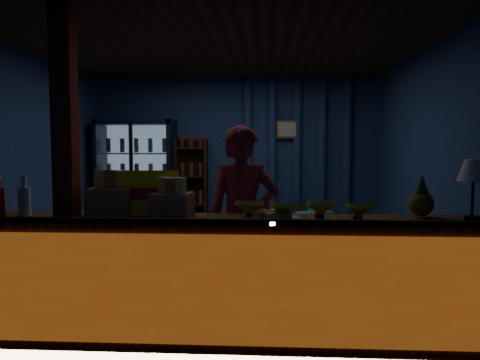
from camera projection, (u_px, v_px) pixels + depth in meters
The scene contains 19 objects.
ground at pixel (223, 272), 5.58m from camera, with size 4.60×4.60×0.00m, color #515154.
room_walls at pixel (223, 140), 5.46m from camera, with size 4.60×4.60×4.60m.
counter at pixel (200, 278), 3.64m from camera, with size 4.40×0.57×0.99m.
support_post at pixel (66, 173), 3.64m from camera, with size 0.16×0.16×2.60m, color maroon.
beverage_cooler at pixel (138, 181), 7.50m from camera, with size 1.20×0.62×1.90m.
bottle_shelf at pixel (192, 189), 7.60m from camera, with size 0.50×0.28×1.60m.
curtain_folds at pixel (297, 158), 7.55m from camera, with size 1.74×0.14×2.50m.
framed_picture at pixel (288, 130), 7.48m from camera, with size 0.36×0.04×0.28m.
shopkeeper at pixel (242, 222), 4.08m from camera, with size 0.61×0.40×1.69m, color maroon.
green_chair at pixel (303, 228), 6.78m from camera, with size 0.63×0.65×0.59m, color #59B365.
side_table at pixel (265, 226), 7.05m from camera, with size 0.72×0.62×0.66m.
yellow_sign at pixel (150, 193), 3.73m from camera, with size 0.46×0.14×0.36m.
soda_bottles at pixel (3, 200), 3.70m from camera, with size 0.42×0.18×0.32m.
snack_box_left at pixel (172, 203), 3.63m from camera, with size 0.32×0.28×0.31m.
snack_box_centre at pixel (111, 199), 3.76m from camera, with size 0.35×0.29×0.36m.
pastry_tray at pixel (272, 217), 3.50m from camera, with size 0.45×0.45×0.07m.
banana_bunches at pixel (303, 209), 3.51m from camera, with size 1.04×0.30×0.17m.
table_lamp at pixel (474, 173), 3.48m from camera, with size 0.23×0.23×0.46m.
pineapple at pixel (421, 200), 3.63m from camera, with size 0.19×0.19×0.33m.
Camera 1 is at (0.51, -5.45, 1.52)m, focal length 35.00 mm.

